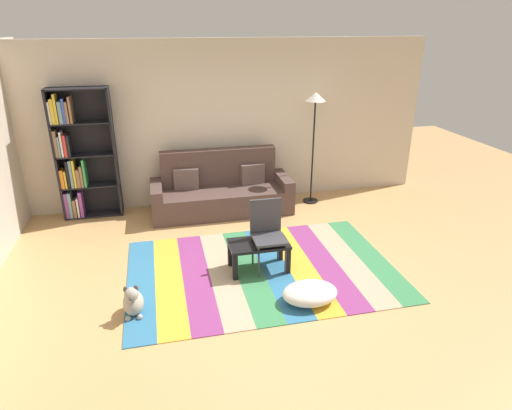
{
  "coord_description": "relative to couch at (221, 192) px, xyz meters",
  "views": [
    {
      "loc": [
        -1.26,
        -4.75,
        2.94
      ],
      "look_at": [
        -0.03,
        0.6,
        0.65
      ],
      "focal_mm": 31.06,
      "sensor_mm": 36.0,
      "label": 1
    }
  ],
  "objects": [
    {
      "name": "pouf",
      "position": [
        0.56,
        -2.82,
        -0.22
      ],
      "size": [
        0.63,
        0.46,
        0.22
      ],
      "primitive_type": "ellipsoid",
      "color": "white",
      "rests_on": "rug"
    },
    {
      "name": "ground_plane",
      "position": [
        0.29,
        -2.02,
        -0.34
      ],
      "size": [
        14.0,
        14.0,
        0.0
      ],
      "primitive_type": "plane",
      "color": "tan"
    },
    {
      "name": "couch",
      "position": [
        0.0,
        0.0,
        0.0
      ],
      "size": [
        2.26,
        0.8,
        1.0
      ],
      "color": "#4C3833",
      "rests_on": "ground_plane"
    },
    {
      "name": "folding_chair",
      "position": [
        0.29,
        -1.94,
        0.2
      ],
      "size": [
        0.4,
        0.4,
        0.9
      ],
      "rotation": [
        0.0,
        0.0,
        -0.94
      ],
      "color": "#38383D",
      "rests_on": "ground_plane"
    },
    {
      "name": "standing_lamp",
      "position": [
        1.58,
        0.05,
        1.24
      ],
      "size": [
        0.32,
        0.32,
        1.89
      ],
      "color": "black",
      "rests_on": "ground_plane"
    },
    {
      "name": "tv_remote",
      "position": [
        0.25,
        -2.04,
        0.06
      ],
      "size": [
        0.13,
        0.14,
        0.02
      ],
      "primitive_type": "cube",
      "rotation": [
        0.0,
        0.0,
        0.67
      ],
      "color": "black",
      "rests_on": "coffee_table"
    },
    {
      "name": "coffee_table",
      "position": [
        0.16,
        -2.0,
        -0.02
      ],
      "size": [
        0.75,
        0.42,
        0.38
      ],
      "color": "black",
      "rests_on": "rug"
    },
    {
      "name": "bookshelf",
      "position": [
        -2.17,
        0.28,
        0.66
      ],
      "size": [
        0.9,
        0.28,
        2.04
      ],
      "color": "black",
      "rests_on": "ground_plane"
    },
    {
      "name": "rug",
      "position": [
        0.2,
        -2.02,
        -0.33
      ],
      "size": [
        3.34,
        2.27,
        0.01
      ],
      "color": "teal",
      "rests_on": "ground_plane"
    },
    {
      "name": "back_wall",
      "position": [
        0.29,
        0.53,
        1.01
      ],
      "size": [
        6.8,
        0.1,
        2.7
      ],
      "primitive_type": "cube",
      "color": "beige",
      "rests_on": "ground_plane"
    },
    {
      "name": "dog",
      "position": [
        -1.37,
        -2.6,
        -0.18
      ],
      "size": [
        0.22,
        0.35,
        0.4
      ],
      "color": "#9E998E",
      "rests_on": "ground_plane"
    }
  ]
}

